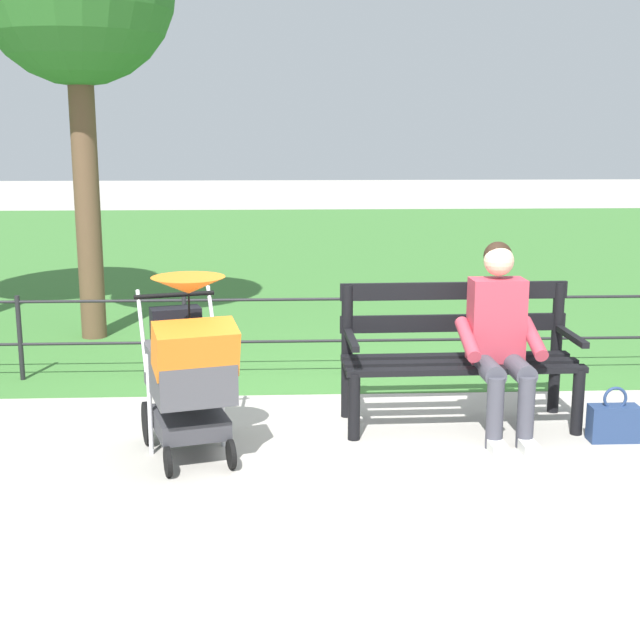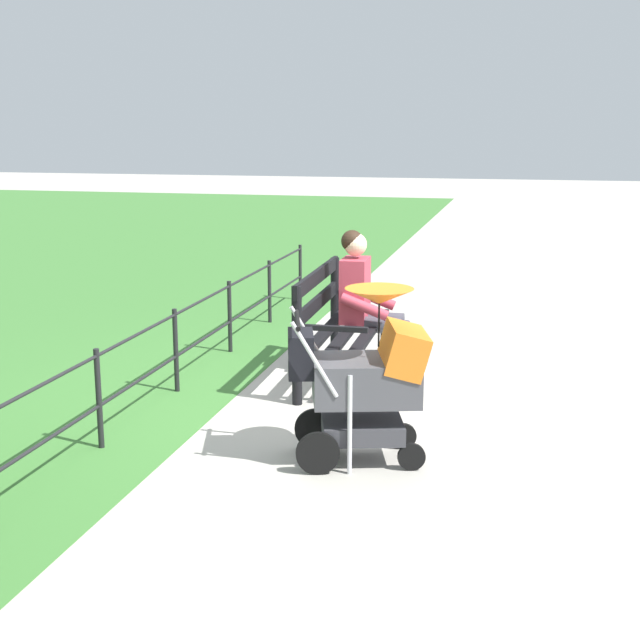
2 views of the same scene
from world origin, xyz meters
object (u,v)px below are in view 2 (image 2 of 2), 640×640
at_px(park_bench, 336,320).
at_px(stroller, 367,373).
at_px(handbag, 402,342).
at_px(person_on_bench, 367,299).

relative_size(park_bench, stroller, 1.40).
bearing_deg(handbag, person_on_bench, -16.67).
bearing_deg(handbag, park_bench, -24.73).
xyz_separation_m(park_bench, stroller, (1.78, 0.60, 0.07)).
height_order(park_bench, person_on_bench, person_on_bench).
relative_size(stroller, handbag, 3.11).
distance_m(park_bench, stroller, 1.88).
height_order(stroller, handbag, stroller).
bearing_deg(handbag, stroller, 3.30).
bearing_deg(park_bench, person_on_bench, 136.21).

